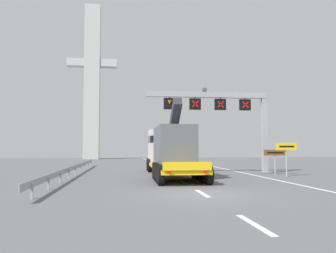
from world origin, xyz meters
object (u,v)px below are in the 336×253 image
(heavy_haul_truck_yellow, at_px, (169,149))
(tourist_info_sign_brown, at_px, (275,155))
(overhead_lane_gantry, at_px, (224,109))
(exit_sign_yellow, at_px, (286,151))
(bridge_pylon_distant, at_px, (92,79))

(heavy_haul_truck_yellow, relative_size, tourist_info_sign_brown, 7.33)
(overhead_lane_gantry, distance_m, exit_sign_yellow, 5.92)
(overhead_lane_gantry, bearing_deg, tourist_info_sign_brown, -20.25)
(heavy_haul_truck_yellow, relative_size, exit_sign_yellow, 5.79)
(exit_sign_yellow, xyz_separation_m, tourist_info_sign_brown, (-0.03, 1.84, -0.37))
(tourist_info_sign_brown, bearing_deg, exit_sign_yellow, -89.14)
(heavy_haul_truck_yellow, bearing_deg, overhead_lane_gantry, 6.70)
(overhead_lane_gantry, relative_size, heavy_haul_truck_yellow, 0.72)
(heavy_haul_truck_yellow, height_order, bridge_pylon_distant, bridge_pylon_distant)
(exit_sign_yellow, relative_size, tourist_info_sign_brown, 1.26)
(overhead_lane_gantry, relative_size, bridge_pylon_distant, 0.35)
(exit_sign_yellow, bearing_deg, overhead_lane_gantry, 139.13)
(exit_sign_yellow, distance_m, tourist_info_sign_brown, 1.87)
(overhead_lane_gantry, bearing_deg, bridge_pylon_distant, 110.72)
(overhead_lane_gantry, distance_m, heavy_haul_truck_yellow, 5.58)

